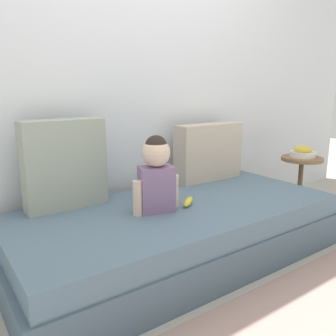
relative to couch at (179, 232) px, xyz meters
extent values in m
plane|color=#B2ADA3|center=(0.00, 0.00, -0.17)|extent=(12.00, 12.00, 0.00)
cube|color=silver|center=(0.00, 0.61, 0.99)|extent=(5.30, 0.10, 2.34)
cube|color=#495F70|center=(0.00, 0.00, -0.06)|extent=(2.10, 0.96, 0.22)
cube|color=slate|center=(0.00, 0.00, 0.11)|extent=(2.04, 0.93, 0.13)
cube|color=#99A393|center=(-0.58, 0.38, 0.45)|extent=(0.48, 0.16, 0.53)
cube|color=#C1B29E|center=(0.58, 0.38, 0.40)|extent=(0.58, 0.16, 0.44)
cube|color=gray|center=(-0.17, 0.00, 0.31)|extent=(0.23, 0.19, 0.27)
sphere|color=beige|center=(-0.17, 0.00, 0.53)|extent=(0.16, 0.16, 0.16)
sphere|color=#2D231E|center=(-0.17, 0.00, 0.57)|extent=(0.13, 0.13, 0.13)
cylinder|color=beige|center=(-0.30, 0.00, 0.28)|extent=(0.06, 0.06, 0.20)
cylinder|color=beige|center=(-0.04, 0.00, 0.28)|extent=(0.06, 0.06, 0.20)
ellipsoid|color=yellow|center=(0.05, -0.02, 0.20)|extent=(0.16, 0.14, 0.04)
cylinder|color=brown|center=(1.40, 0.09, 0.30)|extent=(0.35, 0.35, 0.03)
cylinder|color=brown|center=(1.40, 0.09, 0.05)|extent=(0.04, 0.04, 0.46)
cylinder|color=brown|center=(1.40, 0.09, -0.16)|extent=(0.19, 0.19, 0.02)
cylinder|color=silver|center=(1.40, 0.09, 0.34)|extent=(0.21, 0.21, 0.05)
ellipsoid|color=gold|center=(1.40, 0.09, 0.38)|extent=(0.15, 0.15, 0.07)
camera|label=1|loc=(-1.24, -1.63, 0.89)|focal=36.99mm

